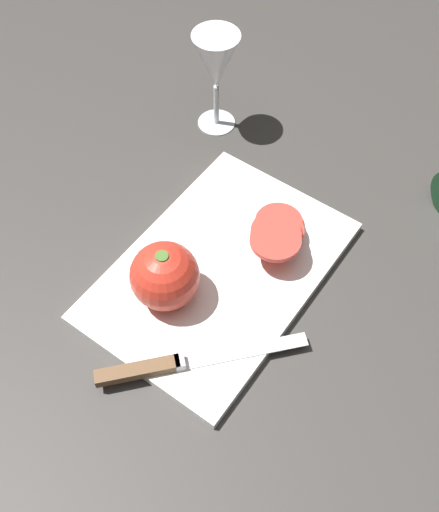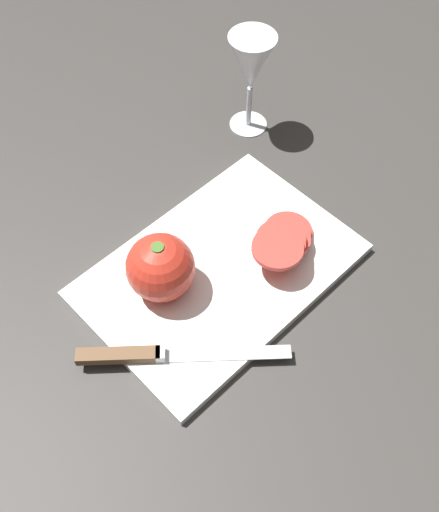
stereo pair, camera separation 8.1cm
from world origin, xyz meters
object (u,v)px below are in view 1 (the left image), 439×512
(wine_glass, at_px, (216,65))
(knife, at_px, (160,366))
(whole_tomato, at_px, (165,276))
(tomato_slice_stack_near, at_px, (277,231))

(wine_glass, relative_size, knife, 0.80)
(wine_glass, distance_m, knife, 0.47)
(whole_tomato, xyz_separation_m, tomato_slice_stack_near, (-0.16, 0.07, -0.02))
(tomato_slice_stack_near, bearing_deg, knife, -2.59)
(whole_tomato, bearing_deg, tomato_slice_stack_near, 156.13)
(knife, bearing_deg, wine_glass, 69.09)
(whole_tomato, height_order, tomato_slice_stack_near, whole_tomato)
(tomato_slice_stack_near, bearing_deg, wine_glass, -125.72)
(knife, xyz_separation_m, tomato_slice_stack_near, (-0.25, 0.01, 0.02))
(wine_glass, xyz_separation_m, knife, (0.41, 0.21, -0.10))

